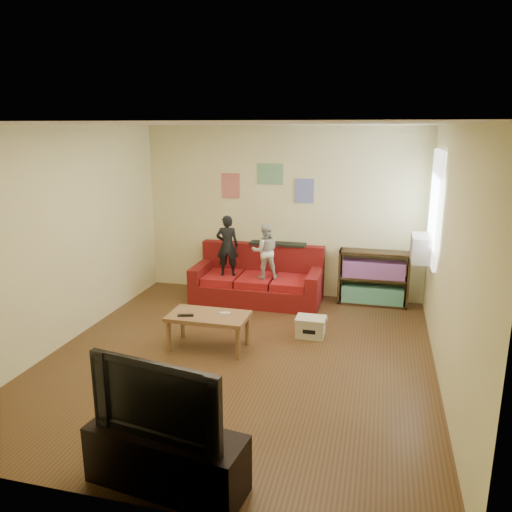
% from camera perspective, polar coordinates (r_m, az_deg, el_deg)
% --- Properties ---
extents(room_shell, '(4.52, 5.02, 2.72)m').
position_cam_1_polar(room_shell, '(5.62, -2.00, 0.98)').
color(room_shell, brown).
rests_on(room_shell, ground).
extents(sofa, '(1.99, 0.92, 0.88)m').
position_cam_1_polar(sofa, '(7.90, 0.26, -2.95)').
color(sofa, maroon).
rests_on(sofa, ground).
extents(child_a, '(0.38, 0.29, 0.95)m').
position_cam_1_polar(child_a, '(7.71, -3.30, 1.19)').
color(child_a, black).
rests_on(child_a, sofa).
extents(child_b, '(0.49, 0.44, 0.85)m').
position_cam_1_polar(child_b, '(7.56, 1.05, 0.57)').
color(child_b, silver).
rests_on(child_b, sofa).
extents(coffee_table, '(0.98, 0.54, 0.44)m').
position_cam_1_polar(coffee_table, '(6.20, -5.46, -7.21)').
color(coffee_table, olive).
rests_on(coffee_table, ground).
extents(remote, '(0.20, 0.10, 0.02)m').
position_cam_1_polar(remote, '(6.16, -8.06, -6.72)').
color(remote, black).
rests_on(remote, coffee_table).
extents(game_controller, '(0.14, 0.07, 0.03)m').
position_cam_1_polar(game_controller, '(6.16, -3.56, -6.57)').
color(game_controller, white).
rests_on(game_controller, coffee_table).
extents(bookshelf, '(1.05, 0.32, 0.84)m').
position_cam_1_polar(bookshelf, '(7.89, 13.24, -2.76)').
color(bookshelf, '#332414').
rests_on(bookshelf, ground).
extents(window, '(0.04, 1.08, 1.48)m').
position_cam_1_polar(window, '(7.01, 19.77, 5.25)').
color(window, white).
rests_on(window, room_shell).
extents(ac_unit, '(0.28, 0.55, 0.35)m').
position_cam_1_polar(ac_unit, '(7.10, 18.43, 0.85)').
color(ac_unit, '#B7B2A3').
rests_on(ac_unit, window).
extents(artwork_left, '(0.30, 0.01, 0.40)m').
position_cam_1_polar(artwork_left, '(8.14, -2.91, 8.03)').
color(artwork_left, '#D87266').
rests_on(artwork_left, room_shell).
extents(artwork_center, '(0.42, 0.01, 0.32)m').
position_cam_1_polar(artwork_center, '(7.96, 1.61, 9.34)').
color(artwork_center, '#72B27F').
rests_on(artwork_center, room_shell).
extents(artwork_right, '(0.30, 0.01, 0.38)m').
position_cam_1_polar(artwork_right, '(7.88, 5.53, 7.41)').
color(artwork_right, '#727FCC').
rests_on(artwork_right, room_shell).
extents(file_box, '(0.38, 0.29, 0.26)m').
position_cam_1_polar(file_box, '(6.62, 6.26, -8.05)').
color(file_box, beige).
rests_on(file_box, ground).
extents(tv_stand, '(1.28, 0.57, 0.46)m').
position_cam_1_polar(tv_stand, '(4.13, -10.19, -21.85)').
color(tv_stand, black).
rests_on(tv_stand, ground).
extents(television, '(1.08, 0.32, 0.62)m').
position_cam_1_polar(television, '(3.83, -10.56, -15.32)').
color(television, black).
rests_on(television, tv_stand).
extents(tissue, '(0.10, 0.10, 0.10)m').
position_cam_1_polar(tissue, '(7.15, 7.80, -7.10)').
color(tissue, silver).
rests_on(tissue, ground).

